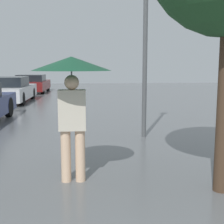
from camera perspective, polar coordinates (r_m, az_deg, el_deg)
pedestrian at (r=4.49m, az=-7.39°, el=5.79°), size 1.13×1.13×1.83m
parked_car_third at (r=15.52m, az=-18.17°, el=3.81°), size 1.79×4.30×1.19m
parked_car_farthest at (r=20.91m, az=-14.44°, el=5.01°), size 1.90×4.11×1.13m
street_lamp at (r=7.48m, az=6.14°, el=15.75°), size 0.29×0.29×4.13m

